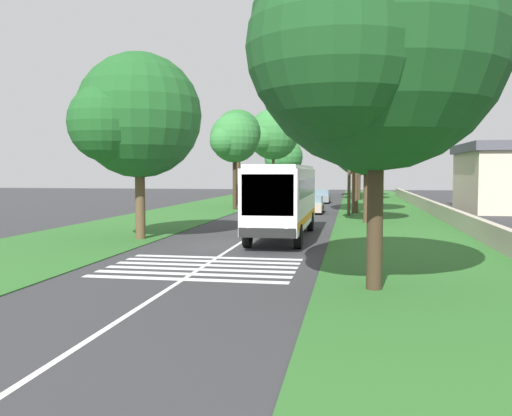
# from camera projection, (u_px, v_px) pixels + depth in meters

# --- Properties ---
(ground) EXTENTS (160.00, 160.00, 0.00)m
(ground) POSITION_uv_depth(u_px,v_px,m) (236.00, 246.00, 25.57)
(ground) COLOR #333335
(grass_verge_left) EXTENTS (120.00, 8.00, 0.04)m
(grass_verge_left) POSITION_uv_depth(u_px,v_px,m) (171.00, 217.00, 41.71)
(grass_verge_left) COLOR #2D6628
(grass_verge_left) RESTS_ON ground
(grass_verge_right) EXTENTS (120.00, 8.00, 0.04)m
(grass_verge_right) POSITION_uv_depth(u_px,v_px,m) (394.00, 220.00, 38.92)
(grass_verge_right) COLOR #2D6628
(grass_verge_right) RESTS_ON ground
(centre_line) EXTENTS (110.00, 0.16, 0.01)m
(centre_line) POSITION_uv_depth(u_px,v_px,m) (278.00, 218.00, 40.31)
(centre_line) COLOR silver
(centre_line) RESTS_ON ground
(coach_bus) EXTENTS (11.16, 2.62, 3.73)m
(coach_bus) POSITION_uv_depth(u_px,v_px,m) (283.00, 196.00, 28.42)
(coach_bus) COLOR white
(coach_bus) RESTS_ON ground
(zebra_crossing) EXTENTS (4.95, 6.80, 0.01)m
(zebra_crossing) POSITION_uv_depth(u_px,v_px,m) (202.00, 267.00, 19.78)
(zebra_crossing) COLOR silver
(zebra_crossing) RESTS_ON ground
(trailing_car_0) EXTENTS (4.30, 1.78, 1.43)m
(trailing_car_0) POSITION_uv_depth(u_px,v_px,m) (312.00, 205.00, 45.40)
(trailing_car_0) COLOR #B7A893
(trailing_car_0) RESTS_ON ground
(trailing_car_1) EXTENTS (4.30, 1.78, 1.43)m
(trailing_car_1) POSITION_uv_depth(u_px,v_px,m) (276.00, 201.00, 51.13)
(trailing_car_1) COLOR gold
(trailing_car_1) RESTS_ON ground
(trailing_car_2) EXTENTS (4.30, 1.78, 1.43)m
(trailing_car_2) POSITION_uv_depth(u_px,v_px,m) (321.00, 197.00, 60.07)
(trailing_car_2) COLOR gray
(trailing_car_2) RESTS_ON ground
(trailing_minibus_0) EXTENTS (6.00, 2.14, 2.53)m
(trailing_minibus_0) POSITION_uv_depth(u_px,v_px,m) (295.00, 186.00, 69.81)
(trailing_minibus_0) COLOR #BFB299
(trailing_minibus_0) RESTS_ON ground
(roadside_tree_left_0) EXTENTS (5.44, 4.70, 9.64)m
(roadside_tree_left_0) POSITION_uv_depth(u_px,v_px,m) (237.00, 134.00, 55.95)
(roadside_tree_left_0) COLOR #4C3826
(roadside_tree_left_0) RESTS_ON grass_verge_left
(roadside_tree_left_1) EXTENTS (7.49, 6.21, 9.29)m
(roadside_tree_left_1) POSITION_uv_depth(u_px,v_px,m) (138.00, 119.00, 27.70)
(roadside_tree_left_1) COLOR brown
(roadside_tree_left_1) RESTS_ON grass_verge_left
(roadside_tree_left_2) EXTENTS (4.98, 4.40, 8.58)m
(roadside_tree_left_2) POSITION_uv_depth(u_px,v_px,m) (234.00, 139.00, 49.14)
(roadside_tree_left_2) COLOR #3D2D1E
(roadside_tree_left_2) RESTS_ON grass_verge_left
(roadside_tree_left_3) EXTENTS (7.13, 6.22, 8.82)m
(roadside_tree_left_3) POSITION_uv_depth(u_px,v_px,m) (283.00, 158.00, 88.74)
(roadside_tree_left_3) COLOR brown
(roadside_tree_left_3) RESTS_ON grass_verge_left
(roadside_tree_left_4) EXTENTS (8.26, 7.01, 12.02)m
(roadside_tree_left_4) POSITION_uv_depth(u_px,v_px,m) (273.00, 136.00, 76.49)
(roadside_tree_left_4) COLOR brown
(roadside_tree_left_4) RESTS_ON grass_verge_left
(roadside_tree_right_0) EXTENTS (5.78, 5.02, 8.20)m
(roadside_tree_right_0) POSITION_uv_depth(u_px,v_px,m) (366.00, 138.00, 36.34)
(roadside_tree_right_0) COLOR #4C3826
(roadside_tree_right_0) RESTS_ON grass_verge_right
(roadside_tree_right_1) EXTENTS (8.48, 7.22, 11.85)m
(roadside_tree_right_1) POSITION_uv_depth(u_px,v_px,m) (354.00, 114.00, 44.65)
(roadside_tree_right_1) COLOR #4C3826
(roadside_tree_right_1) RESTS_ON grass_verge_right
(roadside_tree_right_2) EXTENTS (8.93, 7.08, 9.91)m
(roadside_tree_right_2) POSITION_uv_depth(u_px,v_px,m) (358.00, 152.00, 77.07)
(roadside_tree_right_2) COLOR #3D2D1E
(roadside_tree_right_2) RESTS_ON grass_verge_right
(roadside_tree_right_3) EXTENTS (8.46, 7.29, 10.68)m
(roadside_tree_right_3) POSITION_uv_depth(u_px,v_px,m) (371.00, 48.00, 15.52)
(roadside_tree_right_3) COLOR #3D2D1E
(roadside_tree_right_3) RESTS_ON grass_verge_right
(roadside_tree_right_4) EXTENTS (7.46, 6.14, 10.29)m
(roadside_tree_right_4) POSITION_uv_depth(u_px,v_px,m) (358.00, 140.00, 64.75)
(roadside_tree_right_4) COLOR #4C3826
(roadside_tree_right_4) RESTS_ON grass_verge_right
(utility_pole) EXTENTS (0.24, 1.40, 8.43)m
(utility_pole) POSITION_uv_depth(u_px,v_px,m) (349.00, 159.00, 42.00)
(utility_pole) COLOR #473828
(utility_pole) RESTS_ON grass_verge_right
(roadside_wall) EXTENTS (70.00, 0.40, 1.03)m
(roadside_wall) POSITION_uv_depth(u_px,v_px,m) (433.00, 208.00, 43.22)
(roadside_wall) COLOR #B2A893
(roadside_wall) RESTS_ON grass_verge_right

